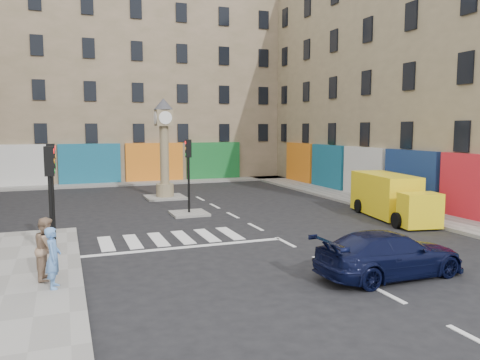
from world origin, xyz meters
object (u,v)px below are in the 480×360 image
traffic_light_island (189,164)px  pedestrian_tan (47,248)px  traffic_light_left_near (50,187)px  yellow_van (391,197)px  traffic_light_left_far (52,179)px  pedestrian_blue (53,258)px  navy_sedan (390,254)px  clock_pillar (164,142)px

traffic_light_island → pedestrian_tan: bearing=-125.5°
traffic_light_left_near → yellow_van: traffic_light_left_near is taller
traffic_light_left_far → pedestrian_blue: (0.06, -4.45, -1.65)m
navy_sedan → traffic_light_island: bearing=12.1°
traffic_light_left_near → pedestrian_tan: (-0.12, -1.20, -1.59)m
yellow_van → pedestrian_blue: size_ratio=3.66×
yellow_van → navy_sedan: bearing=-118.3°
traffic_light_left_far → clock_pillar: clock_pillar is taller
navy_sedan → traffic_light_left_far: bearing=53.1°
traffic_light_left_far → yellow_van: size_ratio=0.61×
traffic_light_left_near → clock_pillar: size_ratio=0.61×
traffic_light_left_far → traffic_light_island: traffic_light_left_far is taller
pedestrian_blue → pedestrian_tan: 0.87m
clock_pillar → navy_sedan: (3.05, -17.83, -2.87)m
navy_sedan → traffic_light_left_near: bearing=64.3°
traffic_light_left_far → yellow_van: traffic_light_left_far is taller
navy_sedan → pedestrian_blue: bearing=75.6°
clock_pillar → pedestrian_tan: bearing=-113.2°
traffic_light_left_far → pedestrian_blue: bearing=-89.3°
traffic_light_island → clock_pillar: size_ratio=0.61×
pedestrian_blue → clock_pillar: bearing=-15.3°
pedestrian_blue → pedestrian_tan: size_ratio=0.93×
traffic_light_left_near → traffic_light_left_far: size_ratio=1.00×
traffic_light_left_far → navy_sedan: traffic_light_left_far is taller
traffic_light_island → yellow_van: bearing=-26.0°
traffic_light_left_near → traffic_light_island: traffic_light_left_near is taller
clock_pillar → pedestrian_blue: clock_pillar is taller
traffic_light_left_near → clock_pillar: (6.30, 13.80, 0.93)m
navy_sedan → clock_pillar: bearing=7.4°
traffic_light_island → yellow_van: 10.12m
traffic_light_island → navy_sedan: traffic_light_island is taller
pedestrian_blue → pedestrian_tan: bearing=17.7°
traffic_light_left_far → pedestrian_blue: 4.75m
traffic_light_left_far → traffic_light_island: (6.30, 5.40, -0.03)m
navy_sedan → pedestrian_tan: (-9.46, 2.83, 0.35)m
pedestrian_blue → yellow_van: bearing=-64.0°
traffic_light_island → yellow_van: (8.99, -4.38, -1.54)m
clock_pillar → pedestrian_blue: (-6.24, -15.85, -2.58)m
traffic_light_left_near → traffic_light_left_far: (0.00, 2.40, 0.00)m
traffic_light_left_far → yellow_van: bearing=3.8°
traffic_light_left_near → pedestrian_blue: traffic_light_left_near is taller
pedestrian_tan → traffic_light_left_near: bearing=2.7°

